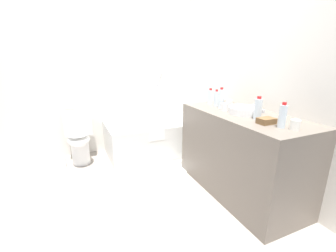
{
  "coord_description": "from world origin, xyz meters",
  "views": [
    {
      "loc": [
        -0.46,
        -2.04,
        1.4
      ],
      "look_at": [
        0.56,
        0.28,
        0.63
      ],
      "focal_mm": 24.07,
      "sensor_mm": 36.0,
      "label": 1
    }
  ],
  "objects_px": {
    "water_bottle_2": "(258,109)",
    "drinking_glass_2": "(295,125)",
    "water_bottle_1": "(283,116)",
    "drinking_glass_1": "(224,107)",
    "sink_faucet": "(258,108)",
    "toilet_paper_roll": "(62,162)",
    "water_bottle_3": "(210,97)",
    "water_bottle_4": "(221,99)",
    "amenity_basket": "(266,121)",
    "water_bottle_0": "(216,99)",
    "drinking_glass_0": "(229,104)",
    "toilet": "(79,137)",
    "bathtub": "(155,136)",
    "bath_mat": "(181,166)",
    "sink_basin": "(244,110)"
  },
  "relations": [
    {
      "from": "bathtub",
      "to": "drinking_glass_1",
      "type": "xyz_separation_m",
      "value": [
        0.36,
        -1.16,
        0.64
      ]
    },
    {
      "from": "sink_faucet",
      "to": "water_bottle_4",
      "type": "relative_size",
      "value": 0.67
    },
    {
      "from": "sink_faucet",
      "to": "water_bottle_1",
      "type": "xyz_separation_m",
      "value": [
        -0.24,
        -0.49,
        0.06
      ]
    },
    {
      "from": "water_bottle_4",
      "to": "amenity_basket",
      "type": "distance_m",
      "value": 0.66
    },
    {
      "from": "bathtub",
      "to": "toilet",
      "type": "bearing_deg",
      "value": 174.37
    },
    {
      "from": "drinking_glass_1",
      "to": "bath_mat",
      "type": "xyz_separation_m",
      "value": [
        -0.21,
        0.55,
        -0.9
      ]
    },
    {
      "from": "water_bottle_2",
      "to": "toilet_paper_roll",
      "type": "xyz_separation_m",
      "value": [
        -1.72,
        1.6,
        -0.9
      ]
    },
    {
      "from": "drinking_glass_1",
      "to": "amenity_basket",
      "type": "distance_m",
      "value": 0.55
    },
    {
      "from": "toilet_paper_roll",
      "to": "drinking_glass_0",
      "type": "bearing_deg",
      "value": -33.3
    },
    {
      "from": "water_bottle_3",
      "to": "water_bottle_4",
      "type": "xyz_separation_m",
      "value": [
        -0.04,
        -0.27,
        0.02
      ]
    },
    {
      "from": "water_bottle_3",
      "to": "amenity_basket",
      "type": "bearing_deg",
      "value": -94.02
    },
    {
      "from": "drinking_glass_0",
      "to": "drinking_glass_1",
      "type": "distance_m",
      "value": 0.09
    },
    {
      "from": "water_bottle_3",
      "to": "water_bottle_4",
      "type": "height_order",
      "value": "water_bottle_4"
    },
    {
      "from": "drinking_glass_2",
      "to": "toilet_paper_roll",
      "type": "bearing_deg",
      "value": 131.84
    },
    {
      "from": "amenity_basket",
      "to": "water_bottle_4",
      "type": "bearing_deg",
      "value": 88.18
    },
    {
      "from": "water_bottle_2",
      "to": "drinking_glass_2",
      "type": "relative_size",
      "value": 2.65
    },
    {
      "from": "sink_basin",
      "to": "water_bottle_2",
      "type": "bearing_deg",
      "value": -100.11
    },
    {
      "from": "drinking_glass_2",
      "to": "water_bottle_1",
      "type": "bearing_deg",
      "value": 121.32
    },
    {
      "from": "water_bottle_1",
      "to": "drinking_glass_2",
      "type": "relative_size",
      "value": 2.61
    },
    {
      "from": "bathtub",
      "to": "water_bottle_0",
      "type": "distance_m",
      "value": 1.24
    },
    {
      "from": "water_bottle_2",
      "to": "drinking_glass_1",
      "type": "xyz_separation_m",
      "value": [
        -0.05,
        0.41,
        -0.06
      ]
    },
    {
      "from": "water_bottle_1",
      "to": "drinking_glass_1",
      "type": "height_order",
      "value": "water_bottle_1"
    },
    {
      "from": "bath_mat",
      "to": "bathtub",
      "type": "bearing_deg",
      "value": 103.35
    },
    {
      "from": "water_bottle_0",
      "to": "water_bottle_3",
      "type": "height_order",
      "value": "water_bottle_0"
    },
    {
      "from": "amenity_basket",
      "to": "bathtub",
      "type": "bearing_deg",
      "value": 102.04
    },
    {
      "from": "sink_basin",
      "to": "water_bottle_1",
      "type": "distance_m",
      "value": 0.49
    },
    {
      "from": "bathtub",
      "to": "water_bottle_3",
      "type": "xyz_separation_m",
      "value": [
        0.43,
        -0.79,
        0.69
      ]
    },
    {
      "from": "water_bottle_0",
      "to": "water_bottle_1",
      "type": "xyz_separation_m",
      "value": [
        -0.02,
        -0.9,
        0.01
      ]
    },
    {
      "from": "water_bottle_1",
      "to": "water_bottle_2",
      "type": "relative_size",
      "value": 0.98
    },
    {
      "from": "bathtub",
      "to": "sink_faucet",
      "type": "height_order",
      "value": "bathtub"
    },
    {
      "from": "bath_mat",
      "to": "toilet_paper_roll",
      "type": "bearing_deg",
      "value": 156.36
    },
    {
      "from": "drinking_glass_0",
      "to": "water_bottle_1",
      "type": "bearing_deg",
      "value": -94.23
    },
    {
      "from": "sink_faucet",
      "to": "water_bottle_0",
      "type": "height_order",
      "value": "water_bottle_0"
    },
    {
      "from": "water_bottle_2",
      "to": "sink_faucet",
      "type": "bearing_deg",
      "value": 43.86
    },
    {
      "from": "water_bottle_2",
      "to": "amenity_basket",
      "type": "distance_m",
      "value": 0.17
    },
    {
      "from": "water_bottle_4",
      "to": "water_bottle_2",
      "type": "bearing_deg",
      "value": -87.72
    },
    {
      "from": "water_bottle_2",
      "to": "water_bottle_3",
      "type": "xyz_separation_m",
      "value": [
        0.02,
        0.78,
        -0.01
      ]
    },
    {
      "from": "water_bottle_4",
      "to": "drinking_glass_2",
      "type": "xyz_separation_m",
      "value": [
        0.05,
        -0.87,
        -0.07
      ]
    },
    {
      "from": "water_bottle_2",
      "to": "water_bottle_3",
      "type": "bearing_deg",
      "value": 88.26
    },
    {
      "from": "drinking_glass_0",
      "to": "drinking_glass_1",
      "type": "bearing_deg",
      "value": -156.66
    },
    {
      "from": "bath_mat",
      "to": "sink_faucet",
      "type": "bearing_deg",
      "value": -57.17
    },
    {
      "from": "sink_faucet",
      "to": "toilet_paper_roll",
      "type": "xyz_separation_m",
      "value": [
        -1.94,
        1.39,
        -0.84
      ]
    },
    {
      "from": "sink_faucet",
      "to": "drinking_glass_0",
      "type": "bearing_deg",
      "value": 128.51
    },
    {
      "from": "toilet_paper_roll",
      "to": "sink_faucet",
      "type": "bearing_deg",
      "value": -35.55
    },
    {
      "from": "water_bottle_1",
      "to": "drinking_glass_2",
      "type": "distance_m",
      "value": 0.11
    },
    {
      "from": "water_bottle_0",
      "to": "water_bottle_1",
      "type": "height_order",
      "value": "water_bottle_1"
    },
    {
      "from": "drinking_glass_0",
      "to": "drinking_glass_1",
      "type": "relative_size",
      "value": 1.28
    },
    {
      "from": "toilet",
      "to": "drinking_glass_1",
      "type": "relative_size",
      "value": 8.91
    },
    {
      "from": "water_bottle_1",
      "to": "water_bottle_4",
      "type": "xyz_separation_m",
      "value": [
        -0.0,
        0.79,
        0.01
      ]
    },
    {
      "from": "toilet",
      "to": "sink_basin",
      "type": "height_order",
      "value": "sink_basin"
    }
  ]
}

